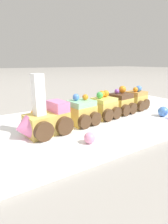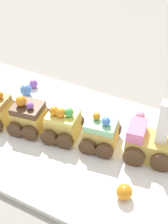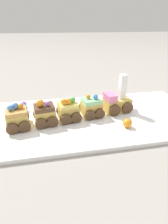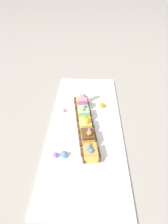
{
  "view_description": "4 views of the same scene",
  "coord_description": "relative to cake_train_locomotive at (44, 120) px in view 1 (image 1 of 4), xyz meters",
  "views": [
    {
      "loc": [
        0.25,
        0.37,
        0.16
      ],
      "look_at": [
        0.02,
        -0.03,
        0.03
      ],
      "focal_mm": 28.0,
      "sensor_mm": 36.0,
      "label": 1
    },
    {
      "loc": [
        0.22,
        -0.39,
        0.44
      ],
      "look_at": [
        -0.0,
        0.04,
        0.05
      ],
      "focal_mm": 50.0,
      "sensor_mm": 36.0,
      "label": 2
    },
    {
      "loc": [
        -0.07,
        -0.49,
        0.29
      ],
      "look_at": [
        0.02,
        -0.03,
        0.05
      ],
      "focal_mm": 28.0,
      "sensor_mm": 36.0,
      "label": 3
    },
    {
      "loc": [
        -0.58,
        -0.01,
        0.61
      ],
      "look_at": [
        0.04,
        0.01,
        0.05
      ],
      "focal_mm": 28.0,
      "sensor_mm": 36.0,
      "label": 4
    }
  ],
  "objects": [
    {
      "name": "gumball_orange",
      "position": [
        -0.01,
        -0.11,
        -0.02
      ],
      "size": [
        0.03,
        0.03,
        0.03
      ],
      "primitive_type": "sphere",
      "color": "orange",
      "rests_on": "display_board"
    },
    {
      "name": "cake_car_caramel",
      "position": [
        -0.33,
        -0.05,
        -0.0
      ],
      "size": [
        0.08,
        0.08,
        0.08
      ],
      "rotation": [
        0.0,
        0.0,
        0.16
      ],
      "color": "#E0BC56",
      "rests_on": "display_board"
    },
    {
      "name": "cake_car_mint",
      "position": [
        -0.1,
        -0.02,
        -0.0
      ],
      "size": [
        0.08,
        0.08,
        0.07
      ],
      "rotation": [
        0.0,
        0.0,
        0.16
      ],
      "color": "#E0BC56",
      "rests_on": "display_board"
    },
    {
      "name": "cake_train_locomotive",
      "position": [
        0.0,
        0.0,
        0.0
      ],
      "size": [
        0.12,
        0.09,
        0.13
      ],
      "rotation": [
        0.0,
        0.0,
        0.16
      ],
      "color": "#E0BC56",
      "rests_on": "display_board"
    },
    {
      "name": "gumball_pink",
      "position": [
        -0.06,
        0.09,
        -0.02
      ],
      "size": [
        0.02,
        0.02,
        0.02
      ],
      "primitive_type": "sphere",
      "color": "pink",
      "rests_on": "display_board"
    },
    {
      "name": "gumball_blue",
      "position": [
        -0.33,
        0.05,
        -0.02
      ],
      "size": [
        0.03,
        0.03,
        0.03
      ],
      "primitive_type": "sphere",
      "color": "#4C84E0",
      "rests_on": "display_board"
    },
    {
      "name": "ground_plane",
      "position": [
        -0.15,
        -0.03,
        -0.04
      ],
      "size": [
        10.0,
        10.0,
        0.0
      ],
      "primitive_type": "plane",
      "color": "gray"
    },
    {
      "name": "cake_car_lemon",
      "position": [
        -0.18,
        -0.03,
        -0.0
      ],
      "size": [
        0.08,
        0.08,
        0.07
      ],
      "rotation": [
        0.0,
        0.0,
        0.16
      ],
      "color": "#E0BC56",
      "rests_on": "display_board"
    },
    {
      "name": "cake_car_chocolate",
      "position": [
        -0.25,
        -0.04,
        -0.0
      ],
      "size": [
        0.08,
        0.08,
        0.08
      ],
      "rotation": [
        0.0,
        0.0,
        0.16
      ],
      "color": "#E0BC56",
      "rests_on": "display_board"
    },
    {
      "name": "display_board",
      "position": [
        -0.15,
        -0.03,
        -0.04
      ],
      "size": [
        0.82,
        0.34,
        0.01
      ],
      "primitive_type": "cube",
      "color": "white",
      "rests_on": "ground_plane"
    }
  ]
}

